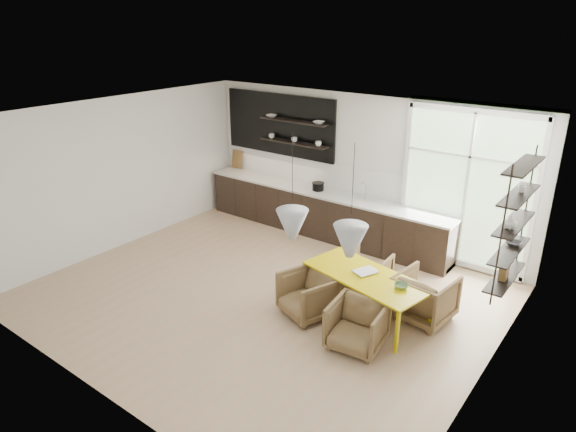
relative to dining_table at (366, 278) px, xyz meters
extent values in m
cube|color=tan|center=(-1.62, -0.44, -0.65)|extent=(7.00, 6.00, 0.01)
cube|color=white|center=(-1.62, 2.56, 0.80)|extent=(7.00, 0.02, 2.90)
cube|color=white|center=(-5.12, -0.44, 0.80)|extent=(0.02, 6.00, 2.90)
cube|color=white|center=(1.88, -0.44, 0.80)|extent=(0.02, 6.00, 2.90)
cube|color=white|center=(-1.62, -0.44, 2.25)|extent=(7.00, 6.00, 0.01)
cube|color=#B2D1A5|center=(0.53, 2.53, 0.80)|extent=(2.20, 0.02, 2.70)
cube|color=silver|center=(0.53, 2.50, 0.80)|extent=(2.30, 0.08, 2.80)
cone|color=#A7ACB6|center=(-0.67, -0.94, 1.00)|extent=(0.44, 0.44, 0.42)
cone|color=#A7ACB6|center=(0.23, -0.94, 1.00)|extent=(0.44, 0.44, 0.42)
cylinder|color=black|center=(-0.67, -0.94, 1.81)|extent=(0.01, 0.01, 0.89)
cylinder|color=black|center=(0.23, -0.94, 1.81)|extent=(0.01, 0.01, 0.89)
cube|color=black|center=(-2.22, 2.22, -0.20)|extent=(5.50, 0.65, 0.90)
cube|color=beige|center=(-2.22, 2.22, 0.27)|extent=(5.54, 0.69, 0.04)
cube|color=white|center=(-2.22, 2.54, 0.55)|extent=(5.50, 0.02, 0.55)
cube|color=black|center=(-3.57, 2.52, 1.45)|extent=(2.80, 0.06, 1.30)
cube|color=black|center=(-3.07, 2.38, 1.60)|extent=(1.60, 0.28, 0.03)
cube|color=black|center=(-3.07, 2.38, 1.15)|extent=(1.60, 0.28, 0.03)
cube|color=brown|center=(-4.77, 2.46, 0.50)|extent=(0.30, 0.10, 0.42)
cylinder|color=silver|center=(-1.32, 2.32, 0.47)|extent=(0.02, 0.02, 0.40)
imported|color=white|center=(-3.67, 2.38, 1.65)|extent=(0.22, 0.22, 0.05)
imported|color=white|center=(-2.47, 2.38, 1.65)|extent=(0.22, 0.22, 0.05)
imported|color=white|center=(-3.67, 2.38, 1.22)|extent=(0.12, 0.12, 0.10)
imported|color=white|center=(-3.07, 2.38, 1.22)|extent=(0.12, 0.12, 0.10)
imported|color=white|center=(-2.47, 2.38, 1.22)|extent=(0.12, 0.12, 0.10)
cylinder|color=black|center=(-2.36, 2.23, 0.37)|extent=(0.23, 0.23, 0.14)
cube|color=black|center=(1.74, 0.16, 1.05)|extent=(0.02, 0.02, 1.90)
cube|color=black|center=(1.74, 1.36, 1.05)|extent=(0.02, 0.02, 1.90)
cube|color=black|center=(1.74, 0.76, 0.25)|extent=(0.26, 1.20, 0.02)
cube|color=black|center=(1.74, 0.76, 0.65)|extent=(0.26, 1.20, 0.02)
cube|color=black|center=(1.74, 0.76, 1.05)|extent=(0.26, 1.20, 0.02)
cube|color=black|center=(1.74, 0.76, 1.45)|extent=(0.26, 1.20, 0.03)
cube|color=black|center=(1.74, 0.76, 1.85)|extent=(0.26, 1.20, 0.03)
imported|color=white|center=(1.74, 0.51, 1.16)|extent=(0.18, 0.18, 0.19)
imported|color=#333338|center=(1.74, 0.96, 0.69)|extent=(0.22, 0.22, 0.05)
imported|color=white|center=(1.74, 0.86, 1.51)|extent=(0.10, 0.10, 0.09)
cube|color=brown|center=(1.74, 0.66, 0.39)|extent=(0.10, 0.18, 0.24)
cube|color=#D1B707|center=(0.00, 0.00, 0.03)|extent=(2.04, 1.25, 0.03)
cube|color=#D1B707|center=(-0.97, -0.18, -0.31)|extent=(0.05, 0.05, 0.66)
cube|color=#D1B707|center=(-0.80, 0.57, -0.31)|extent=(0.05, 0.05, 0.66)
cube|color=#D1B707|center=(0.80, -0.57, -0.31)|extent=(0.05, 0.05, 0.66)
cube|color=#D1B707|center=(0.97, 0.18, -0.31)|extent=(0.05, 0.05, 0.66)
imported|color=brown|center=(-0.37, 0.72, -0.32)|extent=(0.72, 0.74, 0.64)
imported|color=brown|center=(0.75, 0.46, -0.28)|extent=(0.87, 0.89, 0.73)
imported|color=brown|center=(-0.70, -0.49, -0.30)|extent=(0.95, 0.97, 0.69)
imported|color=brown|center=(0.29, -0.76, -0.31)|extent=(0.80, 0.82, 0.67)
cylinder|color=black|center=(-1.01, -0.04, -0.18)|extent=(0.36, 0.36, 0.02)
cylinder|color=black|center=(-1.01, -0.04, -0.51)|extent=(0.38, 0.38, 0.02)
cylinder|color=black|center=(-0.85, -0.07, -0.41)|extent=(0.02, 0.02, 0.47)
cylinder|color=black|center=(-0.98, 0.12, -0.41)|extent=(0.02, 0.02, 0.47)
cylinder|color=black|center=(-1.18, -0.01, -0.41)|extent=(0.02, 0.02, 0.47)
cylinder|color=black|center=(-1.05, -0.20, -0.41)|extent=(0.02, 0.02, 0.47)
imported|color=white|center=(-0.17, 0.11, 0.06)|extent=(0.37, 0.41, 0.03)
imported|color=#5B8051|center=(0.57, -0.04, 0.08)|extent=(0.26, 0.26, 0.06)
camera|label=1|loc=(3.11, -6.08, 3.64)|focal=32.00mm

